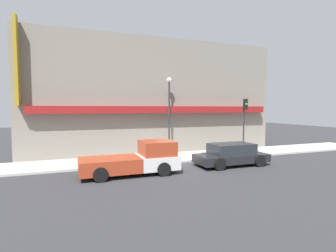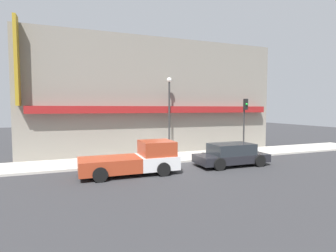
{
  "view_description": "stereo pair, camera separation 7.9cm",
  "coord_description": "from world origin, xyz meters",
  "views": [
    {
      "loc": [
        -6.47,
        -15.46,
        3.54
      ],
      "look_at": [
        -0.15,
        1.31,
        2.33
      ],
      "focal_mm": 28.0,
      "sensor_mm": 36.0,
      "label": 1
    },
    {
      "loc": [
        -6.39,
        -15.48,
        3.54
      ],
      "look_at": [
        -0.15,
        1.31,
        2.33
      ],
      "focal_mm": 28.0,
      "sensor_mm": 36.0,
      "label": 2
    }
  ],
  "objects": [
    {
      "name": "ground_plane",
      "position": [
        0.0,
        0.0,
        0.0
      ],
      "size": [
        80.0,
        80.0,
        0.0
      ],
      "primitive_type": "plane",
      "color": "#2D2D30"
    },
    {
      "name": "sidewalk",
      "position": [
        0.0,
        1.63,
        0.07
      ],
      "size": [
        36.0,
        3.26,
        0.13
      ],
      "color": "#B7B2A8",
      "rests_on": "ground"
    },
    {
      "name": "building",
      "position": [
        -0.02,
        4.74,
        4.42
      ],
      "size": [
        19.8,
        3.8,
        9.16
      ],
      "color": "gray",
      "rests_on": "ground"
    },
    {
      "name": "pickup_truck",
      "position": [
        -3.15,
        -1.78,
        0.77
      ],
      "size": [
        5.2,
        2.21,
        1.75
      ],
      "rotation": [
        0.0,
        0.0,
        -0.02
      ],
      "color": "silver",
      "rests_on": "ground"
    },
    {
      "name": "parked_car",
      "position": [
        2.89,
        -1.78,
        0.68
      ],
      "size": [
        4.53,
        2.11,
        1.37
      ],
      "rotation": [
        0.0,
        0.0,
        0.01
      ],
      "color": "black",
      "rests_on": "ground"
    },
    {
      "name": "fire_hydrant",
      "position": [
        -1.7,
        0.94,
        0.48
      ],
      "size": [
        0.17,
        0.17,
        0.71
      ],
      "color": "#196633",
      "rests_on": "sidewalk"
    },
    {
      "name": "street_lamp",
      "position": [
        0.44,
        2.61,
        3.67
      ],
      "size": [
        0.36,
        0.36,
        5.67
      ],
      "color": "#2D2D2D",
      "rests_on": "sidewalk"
    },
    {
      "name": "traffic_light",
      "position": [
        5.61,
        0.59,
        2.93
      ],
      "size": [
        0.28,
        0.42,
        4.11
      ],
      "color": "#2D2D2D",
      "rests_on": "sidewalk"
    }
  ]
}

